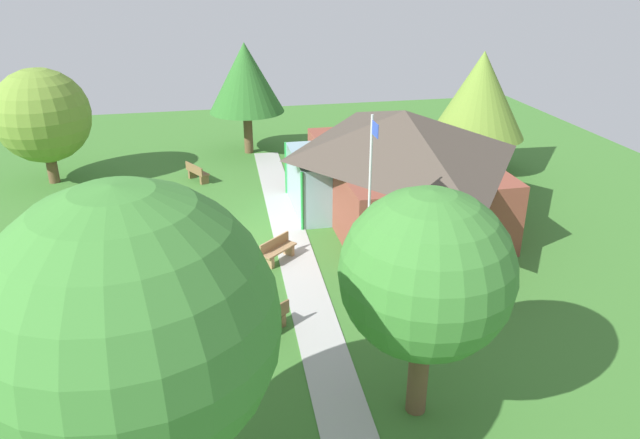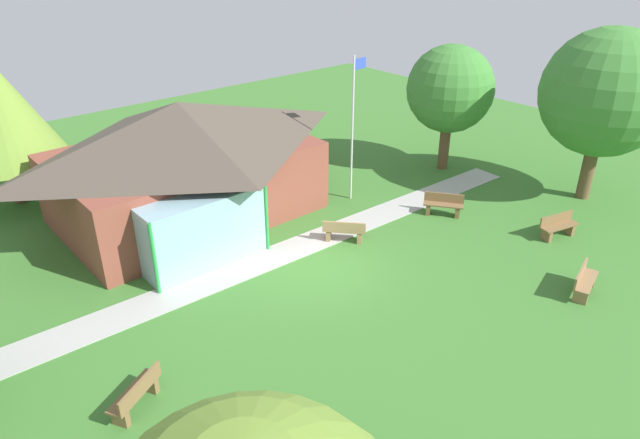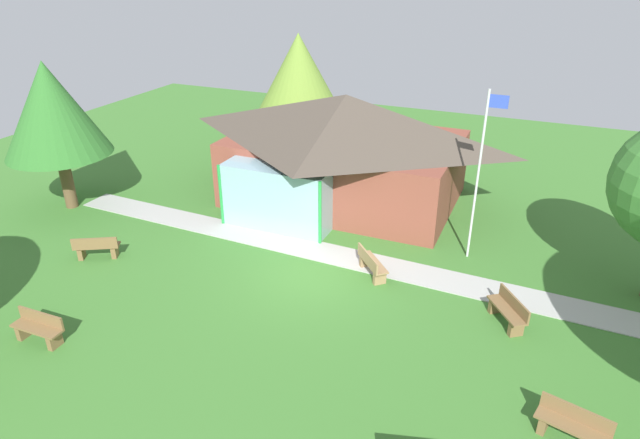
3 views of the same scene
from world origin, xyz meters
TOP-DOWN VIEW (x-y plane):
  - ground_plane at (0.00, 0.00)m, footprint 44.00×44.00m
  - pavilion at (-1.38, 6.10)m, footprint 10.03×7.77m
  - footpath at (0.00, 1.48)m, footprint 21.91×2.05m
  - flagpole at (4.41, 3.22)m, footprint 0.64×0.08m
  - bench_mid_right at (6.04, -0.19)m, footprint 1.24×1.47m
  - bench_mid_left at (-7.22, -1.90)m, footprint 1.52×1.11m
  - bench_lawn_far_right at (7.76, -3.96)m, footprint 1.56×0.80m
  - bench_rear_near_path at (1.71, 0.74)m, footprint 1.33×1.41m
  - bench_front_left at (-5.39, -5.94)m, footprint 1.51×0.47m
  - bench_front_right at (5.04, -6.30)m, footprint 1.56×0.83m
  - tree_behind_pavilion_left at (-5.96, 11.69)m, footprint 4.51×4.51m
  - tree_east_hedge at (9.86, 2.87)m, footprint 3.78×3.78m
  - tree_far_east at (11.68, -2.92)m, footprint 4.86×4.86m
  - tree_lawn_corner at (-8.44, -8.59)m, footprint 4.29×4.29m
  - tree_west_hedge at (-11.30, 0.97)m, footprint 4.00×4.00m

SIDE VIEW (x-z plane):
  - ground_plane at x=0.00m, z-range 0.00..0.00m
  - footpath at x=0.00m, z-range 0.00..0.03m
  - bench_mid_right at x=6.04m, z-range -0.02..0.82m
  - bench_mid_left at x=-7.22m, z-range -0.02..0.82m
  - bench_lawn_far_right at x=7.76m, z-range -0.02..0.82m
  - bench_rear_near_path at x=1.71m, z-range -0.02..0.82m
  - bench_front_left at x=-5.39m, z-range -0.02..0.82m
  - bench_front_right at x=5.04m, z-range -0.02..0.82m
  - pavilion at x=-1.38m, z-range 0.09..4.50m
  - flagpole at x=4.41m, z-range 0.29..6.05m
  - tree_lawn_corner at x=-8.44m, z-range 0.53..5.90m
  - tree_east_hedge at x=9.86m, z-range 0.86..6.41m
  - tree_behind_pavilion_left at x=-5.96m, z-range 0.89..6.76m
  - tree_west_hedge at x=-11.30m, z-range 1.11..6.99m
  - tree_far_east at x=11.68m, z-range 0.93..7.70m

